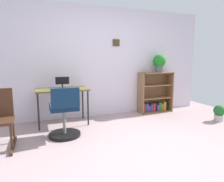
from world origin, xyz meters
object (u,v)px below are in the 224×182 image
object	(u,v)px
keyboard	(61,89)
potted_plant_floor	(219,112)
desk	(62,92)
bookshelf_low	(154,95)
office_chair	(64,115)
monitor	(62,83)
potted_plant_on_shelf	(159,62)

from	to	relation	value
keyboard	potted_plant_floor	bearing A→B (deg)	-14.90
potted_plant_floor	desk	bearing A→B (deg)	163.17
bookshelf_low	office_chair	bearing A→B (deg)	-157.32
desk	potted_plant_floor	bearing A→B (deg)	-16.83
bookshelf_low	potted_plant_floor	distance (m)	1.43
desk	bookshelf_low	xyz separation A→B (m)	(2.19, 0.23, -0.23)
office_chair	potted_plant_floor	xyz separation A→B (m)	(3.08, -0.20, -0.19)
monitor	desk	bearing A→B (deg)	-112.54
monitor	potted_plant_on_shelf	distance (m)	2.29
office_chair	potted_plant_floor	bearing A→B (deg)	-3.71
keyboard	office_chair	world-z (taller)	office_chair
monitor	office_chair	xyz separation A→B (m)	(-0.07, -0.75, -0.44)
desk	office_chair	xyz separation A→B (m)	(-0.06, -0.72, -0.27)
bookshelf_low	keyboard	bearing A→B (deg)	-171.68
potted_plant_floor	keyboard	bearing A→B (deg)	165.10
desk	bookshelf_low	bearing A→B (deg)	5.86
keyboard	office_chair	bearing A→B (deg)	-92.03
keyboard	potted_plant_floor	world-z (taller)	keyboard
office_chair	potted_plant_on_shelf	size ratio (longest dim) A/B	2.04
bookshelf_low	potted_plant_floor	xyz separation A→B (m)	(0.83, -1.14, -0.23)
potted_plant_on_shelf	potted_plant_floor	distance (m)	1.66
bookshelf_low	monitor	bearing A→B (deg)	-175.05
keyboard	bookshelf_low	distance (m)	2.27
office_chair	potted_plant_on_shelf	bearing A→B (deg)	20.84
desk	monitor	xyz separation A→B (m)	(0.02, 0.04, 0.16)
desk	monitor	bearing A→B (deg)	67.46
potted_plant_on_shelf	potted_plant_floor	xyz separation A→B (m)	(0.76, -1.08, -1.01)
desk	potted_plant_on_shelf	world-z (taller)	potted_plant_on_shelf
monitor	bookshelf_low	distance (m)	2.22
potted_plant_on_shelf	potted_plant_floor	size ratio (longest dim) A/B	1.24
keyboard	office_chair	distance (m)	0.70
desk	potted_plant_floor	size ratio (longest dim) A/B	2.94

